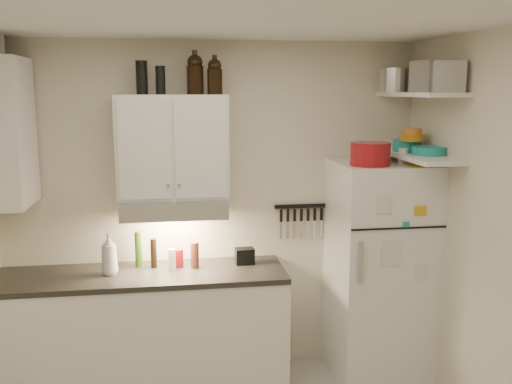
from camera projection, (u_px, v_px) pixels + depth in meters
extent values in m
cube|color=white|center=(233.00, 11.00, 2.76)|extent=(3.20, 3.00, 0.02)
cube|color=beige|center=(213.00, 211.00, 4.46)|extent=(3.20, 0.02, 2.60)
cube|color=white|center=(144.00, 335.00, 4.23)|extent=(2.10, 0.60, 0.88)
cube|color=#292623|center=(141.00, 275.00, 4.15)|extent=(2.10, 0.62, 0.04)
cube|color=white|center=(173.00, 147.00, 4.16)|extent=(0.80, 0.33, 0.75)
cube|color=white|center=(2.00, 132.00, 3.83)|extent=(0.33, 0.55, 1.00)
cube|color=silver|center=(174.00, 207.00, 4.17)|extent=(0.76, 0.46, 0.12)
cube|color=white|center=(379.00, 272.00, 4.39)|extent=(0.70, 0.68, 1.70)
cube|color=white|center=(420.00, 95.00, 4.05)|extent=(0.30, 0.95, 0.03)
cube|color=white|center=(417.00, 156.00, 4.13)|extent=(0.30, 0.95, 0.03)
cube|color=black|center=(301.00, 206.00, 4.54)|extent=(0.42, 0.02, 0.03)
cylinder|color=maroon|center=(370.00, 154.00, 4.05)|extent=(0.31, 0.31, 0.17)
cube|color=gold|center=(424.00, 160.00, 4.07)|extent=(0.20, 0.24, 0.07)
cylinder|color=silver|center=(403.00, 156.00, 4.15)|extent=(0.08, 0.08, 0.11)
cylinder|color=silver|center=(396.00, 80.00, 4.28)|extent=(0.28, 0.28, 0.18)
cube|color=#AAAAAD|center=(431.00, 77.00, 3.99)|extent=(0.27, 0.26, 0.22)
cube|color=#AAAAAD|center=(448.00, 77.00, 3.75)|extent=(0.27, 0.27, 0.21)
cylinder|color=teal|center=(407.00, 146.00, 4.30)|extent=(0.21, 0.21, 0.09)
cylinder|color=#C17512|center=(412.00, 137.00, 4.21)|extent=(0.17, 0.17, 0.05)
cylinder|color=orange|center=(413.00, 131.00, 4.20)|extent=(0.13, 0.13, 0.04)
cylinder|color=teal|center=(429.00, 151.00, 4.06)|extent=(0.29, 0.29, 0.06)
cylinder|color=black|center=(160.00, 80.00, 4.04)|extent=(0.07, 0.07, 0.20)
cylinder|color=black|center=(142.00, 78.00, 4.03)|extent=(0.08, 0.08, 0.24)
imported|color=white|center=(109.00, 251.00, 4.09)|extent=(0.15, 0.15, 0.34)
cylinder|color=#592A1A|center=(195.00, 255.00, 4.25)|extent=(0.08, 0.08, 0.20)
cylinder|color=#335715|center=(138.00, 249.00, 4.27)|extent=(0.07, 0.07, 0.27)
cylinder|color=black|center=(154.00, 253.00, 4.25)|extent=(0.06, 0.06, 0.22)
cylinder|color=silver|center=(172.00, 259.00, 4.20)|extent=(0.06, 0.06, 0.16)
cylinder|color=maroon|center=(179.00, 258.00, 4.27)|extent=(0.08, 0.08, 0.14)
cube|color=black|center=(245.00, 256.00, 4.35)|extent=(0.15, 0.11, 0.12)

